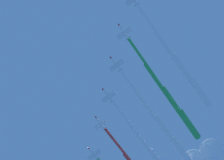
% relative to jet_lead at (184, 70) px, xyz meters
% --- Properties ---
extents(jet_lead, '(45.91, 64.89, 4.03)m').
position_rel_jet_lead_xyz_m(jet_lead, '(0.00, 0.00, 0.00)').
color(jet_lead, silver).
extents(jet_port_inner, '(47.90, 64.82, 4.00)m').
position_rel_jet_lead_xyz_m(jet_port_inner, '(-19.10, 1.84, 1.04)').
color(jet_port_inner, silver).
extents(jet_starboard_inner, '(46.53, 65.12, 4.10)m').
position_rel_jet_lead_xyz_m(jet_starboard_inner, '(-35.93, 3.85, 1.47)').
color(jet_starboard_inner, silver).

